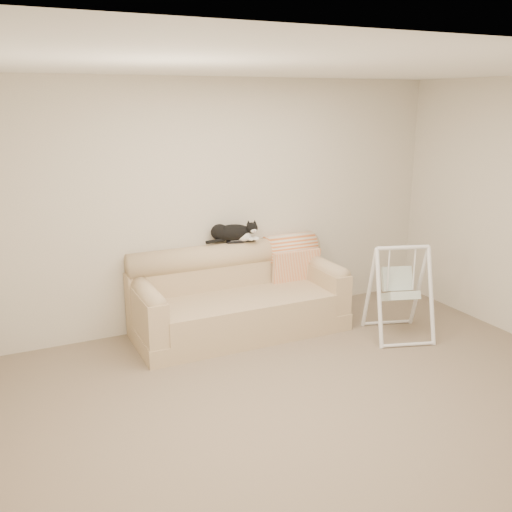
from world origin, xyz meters
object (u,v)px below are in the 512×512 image
at_px(remote_b, 248,240).
at_px(baby_swing, 400,291).
at_px(tuxedo_cat, 233,232).
at_px(remote_a, 235,242).
at_px(sofa, 237,299).

bearing_deg(remote_b, baby_swing, -41.26).
bearing_deg(tuxedo_cat, remote_a, -59.49).
xyz_separation_m(sofa, remote_b, (0.23, 0.23, 0.56)).
distance_m(remote_b, baby_swing, 1.68).
xyz_separation_m(sofa, remote_a, (0.08, 0.23, 0.56)).
xyz_separation_m(remote_a, baby_swing, (1.37, -1.07, -0.43)).
height_order(remote_a, baby_swing, baby_swing).
xyz_separation_m(remote_b, baby_swing, (1.22, -1.07, -0.43)).
relative_size(remote_a, baby_swing, 0.19).
height_order(remote_a, remote_b, remote_a).
height_order(sofa, remote_b, remote_b).
height_order(remote_b, baby_swing, baby_swing).
bearing_deg(sofa, remote_b, 44.66).
bearing_deg(tuxedo_cat, remote_b, -8.41).
distance_m(remote_a, remote_b, 0.15).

